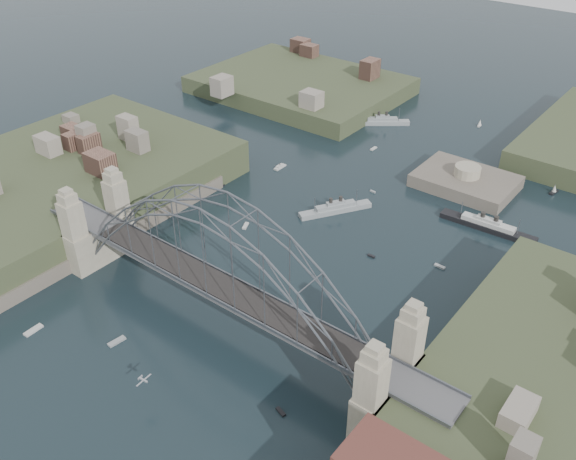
# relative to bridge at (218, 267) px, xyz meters

# --- Properties ---
(ground) EXTENTS (500.00, 500.00, 0.00)m
(ground) POSITION_rel_bridge_xyz_m (0.00, 0.00, -12.32)
(ground) COLOR black
(ground) RESTS_ON ground
(bridge) EXTENTS (84.00, 13.80, 24.60)m
(bridge) POSITION_rel_bridge_xyz_m (0.00, 0.00, 0.00)
(bridge) COLOR #535356
(bridge) RESTS_ON ground
(shore_west) EXTENTS (50.50, 90.00, 12.00)m
(shore_west) POSITION_rel_bridge_xyz_m (-57.32, 0.00, -10.35)
(shore_west) COLOR #364025
(shore_west) RESTS_ON ground
(headland_nw) EXTENTS (60.00, 45.00, 9.00)m
(headland_nw) POSITION_rel_bridge_xyz_m (-55.00, 95.00, -11.82)
(headland_nw) COLOR #364025
(headland_nw) RESTS_ON ground
(fort_island) EXTENTS (22.00, 16.00, 9.40)m
(fort_island) POSITION_rel_bridge_xyz_m (12.00, 70.00, -12.66)
(fort_island) COLOR #5A5246
(fort_island) RESTS_ON ground
(naval_cruiser_near) EXTENTS (10.64, 15.23, 4.97)m
(naval_cruiser_near) POSITION_rel_bridge_xyz_m (-5.60, 42.06, -11.55)
(naval_cruiser_near) COLOR #93999B
(naval_cruiser_near) RESTS_ON ground
(naval_cruiser_far) EXTENTS (13.38, 11.19, 5.19)m
(naval_cruiser_far) POSITION_rel_bridge_xyz_m (-21.90, 89.39, -11.52)
(naval_cruiser_far) COLOR #93999B
(naval_cruiser_far) RESTS_ON ground
(ocean_liner) EXTENTS (20.36, 3.65, 4.97)m
(ocean_liner) POSITION_rel_bridge_xyz_m (23.45, 55.90, -11.55)
(ocean_liner) COLOR black
(ocean_liner) RESTS_ON ground
(aeroplane) EXTENTS (1.51, 2.84, 0.41)m
(aeroplane) POSITION_rel_bridge_xyz_m (2.54, -19.10, -7.74)
(aeroplane) COLOR #ABAEB2
(small_boat_a) EXTENTS (1.75, 2.58, 0.45)m
(small_boat_a) POSITION_rel_bridge_xyz_m (-17.28, 25.58, -12.17)
(small_boat_a) COLOR #BABAB5
(small_boat_a) RESTS_ON ground
(small_boat_b) EXTENTS (1.55, 0.52, 0.45)m
(small_boat_b) POSITION_rel_bridge_xyz_m (9.45, 32.51, -12.17)
(small_boat_b) COLOR #BABAB5
(small_boat_b) RESTS_ON ground
(small_boat_c) EXTENTS (1.39, 3.11, 0.45)m
(small_boat_c) POSITION_rel_bridge_xyz_m (-10.89, -13.76, -12.17)
(small_boat_c) COLOR #BABAB5
(small_boat_c) RESTS_ON ground
(small_boat_d) EXTENTS (2.18, 0.79, 0.45)m
(small_boat_d) POSITION_rel_bridge_xyz_m (21.60, 37.64, -12.17)
(small_boat_d) COLOR #BABAB5
(small_boat_d) RESTS_ON ground
(small_boat_e) EXTENTS (1.20, 3.61, 1.43)m
(small_boat_e) POSITION_rel_bridge_xyz_m (-28.17, 50.95, -12.04)
(small_boat_e) COLOR #BABAB5
(small_boat_e) RESTS_ON ground
(small_boat_f) EXTENTS (1.43, 0.60, 0.45)m
(small_boat_f) POSITION_rel_bridge_xyz_m (-3.69, 54.59, -12.17)
(small_boat_f) COLOR #BABAB5
(small_boat_f) RESTS_ON ground
(small_boat_h) EXTENTS (0.80, 2.29, 0.45)m
(small_boat_h) POSITION_rel_bridge_xyz_m (-15.38, 74.17, -12.17)
(small_boat_h) COLOR #BABAB5
(small_boat_h) RESTS_ON ground
(small_boat_i) EXTENTS (2.10, 2.50, 1.43)m
(small_boat_i) POSITION_rel_bridge_xyz_m (28.31, 15.48, -12.04)
(small_boat_i) COLOR #BABAB5
(small_boat_i) RESTS_ON ground
(small_boat_j) EXTENTS (1.22, 3.32, 0.45)m
(small_boat_j) POSITION_rel_bridge_xyz_m (-24.08, -20.59, -12.17)
(small_boat_j) COLOR #BABAB5
(small_boat_j) RESTS_ON ground
(small_boat_k) EXTENTS (1.05, 1.81, 2.38)m
(small_boat_k) POSITION_rel_bridge_xyz_m (0.47, 105.02, -11.34)
(small_boat_k) COLOR #BABAB5
(small_boat_k) RESTS_ON ground
(small_boat_l) EXTENTS (2.87, 1.89, 2.38)m
(small_boat_l) POSITION_rel_bridge_xyz_m (-34.14, 35.98, -11.52)
(small_boat_l) COLOR #BABAB5
(small_boat_l) RESTS_ON ground
(small_boat_m) EXTENTS (1.94, 1.12, 0.45)m
(small_boat_m) POSITION_rel_bridge_xyz_m (19.37, -8.59, -12.17)
(small_boat_m) COLOR #BABAB5
(small_boat_m) RESTS_ON ground
(small_boat_n) EXTENTS (1.37, 3.01, 2.38)m
(small_boat_n) POSITION_rel_bridge_xyz_m (29.36, 79.93, -11.55)
(small_boat_n) COLOR #BABAB5
(small_boat_n) RESTS_ON ground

